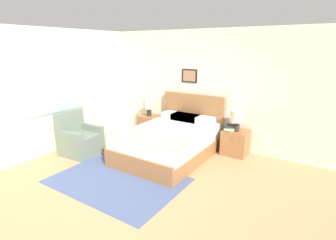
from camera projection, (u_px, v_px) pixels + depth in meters
name	position (u px, v px, depth m)	size (l,w,h in m)	color
ground_plane	(100.00, 209.00, 3.71)	(16.00, 16.00, 0.00)	tan
wall_back	(203.00, 88.00, 5.99)	(7.30, 0.09, 2.60)	beige
wall_left	(72.00, 89.00, 5.95)	(0.08, 5.62, 2.60)	beige
area_rug_main	(118.00, 180.00, 4.50)	(2.20, 1.55, 0.01)	#47567F
bed	(170.00, 141.00, 5.45)	(1.53, 2.14, 1.17)	#936038
armchair	(80.00, 140.00, 5.58)	(0.76, 0.74, 0.90)	slate
nightstand_near_window	(150.00, 126.00, 6.71)	(0.51, 0.46, 0.53)	#936038
nightstand_by_door	(235.00, 143.00, 5.54)	(0.51, 0.46, 0.53)	#936038
table_lamp_near_window	(149.00, 104.00, 6.54)	(0.28, 0.28, 0.44)	#2D2823
table_lamp_by_door	(237.00, 117.00, 5.36)	(0.28, 0.28, 0.44)	#2D2823
book_thick_bottom	(230.00, 130.00, 5.49)	(0.19, 0.23, 0.03)	beige
book_hardcover_middle	(230.00, 128.00, 5.48)	(0.23, 0.30, 0.03)	silver
book_novel_upper	(230.00, 127.00, 5.47)	(0.16, 0.23, 0.04)	#4C7551
book_slim_near_top	(230.00, 126.00, 5.46)	(0.22, 0.27, 0.02)	#232328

